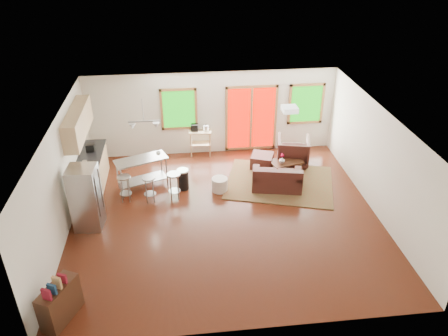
{
  "coord_description": "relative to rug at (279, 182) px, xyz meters",
  "views": [
    {
      "loc": [
        -1.03,
        -8.81,
        6.41
      ],
      "look_at": [
        0.0,
        0.3,
        1.2
      ],
      "focal_mm": 35.0,
      "sensor_mm": 36.0,
      "label": 1
    }
  ],
  "objects": [
    {
      "name": "right_wall",
      "position": [
        2.07,
        -1.39,
        1.29
      ],
      "size": [
        0.02,
        7.0,
        2.6
      ],
      "primitive_type": "cube",
      "color": "beige",
      "rests_on": "ground"
    },
    {
      "name": "front_wall",
      "position": [
        -1.69,
        -4.9,
        1.29
      ],
      "size": [
        7.5,
        0.02,
        2.6
      ],
      "primitive_type": "cube",
      "color": "beige",
      "rests_on": "ground"
    },
    {
      "name": "bookshelf",
      "position": [
        -5.04,
        -4.23,
        0.38
      ],
      "size": [
        0.66,
        0.92,
        1.01
      ],
      "rotation": [
        0.0,
        0.0,
        -0.43
      ],
      "color": "#321B10",
      "rests_on": "floor"
    },
    {
      "name": "refrigerator",
      "position": [
        -4.95,
        -1.42,
        0.78
      ],
      "size": [
        0.69,
        0.67,
        1.59
      ],
      "rotation": [
        0.0,
        0.0,
        -0.08
      ],
      "color": "#B7BABC",
      "rests_on": "floor"
    },
    {
      "name": "vase",
      "position": [
        0.14,
        0.44,
        0.49
      ],
      "size": [
        0.18,
        0.19,
        0.28
      ],
      "rotation": [
        0.0,
        0.0,
        0.09
      ],
      "color": "silver",
      "rests_on": "coffee_table"
    },
    {
      "name": "bar_stool_c",
      "position": [
        -2.92,
        -0.44,
        0.54
      ],
      "size": [
        0.38,
        0.38,
        0.74
      ],
      "rotation": [
        0.0,
        0.0,
        0.08
      ],
      "color": "#B7BABC",
      "rests_on": "floor"
    },
    {
      "name": "french_doors",
      "position": [
        -0.49,
        2.07,
        1.09
      ],
      "size": [
        1.6,
        0.05,
        2.1
      ],
      "color": "#A70900",
      "rests_on": "back_wall"
    },
    {
      "name": "floor",
      "position": [
        -1.69,
        -1.39,
        -0.02
      ],
      "size": [
        7.5,
        7.0,
        0.02
      ],
      "primitive_type": "cube",
      "color": "black",
      "rests_on": "ground"
    },
    {
      "name": "back_wall",
      "position": [
        -1.69,
        2.12,
        1.29
      ],
      "size": [
        7.5,
        0.02,
        2.6
      ],
      "primitive_type": "cube",
      "color": "beige",
      "rests_on": "ground"
    },
    {
      "name": "ceiling",
      "position": [
        -1.69,
        -1.39,
        2.6
      ],
      "size": [
        7.5,
        7.0,
        0.02
      ],
      "primitive_type": "cube",
      "color": "silver",
      "rests_on": "ground"
    },
    {
      "name": "window_right",
      "position": [
        1.21,
        2.07,
        1.49
      ],
      "size": [
        1.1,
        0.05,
        1.3
      ],
      "color": "#0B5109",
      "rests_on": "back_wall"
    },
    {
      "name": "cup",
      "position": [
        -3.3,
        0.25,
        1.0
      ],
      "size": [
        0.15,
        0.14,
        0.12
      ],
      "primitive_type": "imported",
      "rotation": [
        0.0,
        0.0,
        -0.43
      ],
      "color": "silver",
      "rests_on": "island"
    },
    {
      "name": "ottoman",
      "position": [
        -0.33,
        0.94,
        0.19
      ],
      "size": [
        0.79,
        0.79,
        0.41
      ],
      "primitive_type": "cube",
      "rotation": [
        0.0,
        0.0,
        -0.36
      ],
      "color": "black",
      "rests_on": "floor"
    },
    {
      "name": "window_left",
      "position": [
        -2.69,
        2.07,
        1.49
      ],
      "size": [
        1.1,
        0.05,
        1.3
      ],
      "color": "#0B5109",
      "rests_on": "back_wall"
    },
    {
      "name": "island",
      "position": [
        -3.78,
        0.22,
        0.59
      ],
      "size": [
        1.48,
        1.0,
        0.87
      ],
      "rotation": [
        0.0,
        0.0,
        0.36
      ],
      "color": "#B7BABC",
      "rests_on": "floor"
    },
    {
      "name": "bar_stool_a",
      "position": [
        -4.19,
        -0.42,
        0.53
      ],
      "size": [
        0.36,
        0.36,
        0.73
      ],
      "rotation": [
        0.0,
        0.0,
        -0.03
      ],
      "color": "#B7BABC",
      "rests_on": "floor"
    },
    {
      "name": "rug",
      "position": [
        0.0,
        0.0,
        0.0
      ],
      "size": [
        3.41,
        2.96,
        0.03
      ],
      "primitive_type": "cube",
      "rotation": [
        0.0,
        0.0,
        -0.29
      ],
      "color": "#415B32",
      "rests_on": "floor"
    },
    {
      "name": "trash_can",
      "position": [
        -2.69,
        0.01,
        0.28
      ],
      "size": [
        0.34,
        0.34,
        0.59
      ],
      "rotation": [
        0.0,
        0.0,
        -0.06
      ],
      "color": "black",
      "rests_on": "floor"
    },
    {
      "name": "pouf",
      "position": [
        -1.71,
        -0.2,
        0.17
      ],
      "size": [
        0.56,
        0.56,
        0.38
      ],
      "primitive_type": "cylinder",
      "rotation": [
        0.0,
        0.0,
        -0.38
      ],
      "color": "beige",
      "rests_on": "floor"
    },
    {
      "name": "bar_stool_b",
      "position": [
        -3.56,
        -0.5,
        0.52
      ],
      "size": [
        0.38,
        0.38,
        0.72
      ],
      "rotation": [
        0.0,
        0.0,
        0.11
      ],
      "color": "#B7BABC",
      "rests_on": "floor"
    },
    {
      "name": "kitchen_cart",
      "position": [
        -2.1,
        1.97,
        0.69
      ],
      "size": [
        0.72,
        0.5,
        1.03
      ],
      "rotation": [
        0.0,
        0.0,
        -0.1
      ],
      "color": "tan",
      "rests_on": "floor"
    },
    {
      "name": "ceiling_flush",
      "position": [
        -0.09,
        -0.79,
        2.52
      ],
      "size": [
        0.35,
        0.35,
        0.12
      ],
      "primitive_type": "cube",
      "color": "white",
      "rests_on": "ceiling"
    },
    {
      "name": "coffee_table",
      "position": [
        0.31,
        0.59,
        0.3
      ],
      "size": [
        1.02,
        0.76,
        0.36
      ],
      "rotation": [
        0.0,
        0.0,
        0.26
      ],
      "color": "#321B10",
      "rests_on": "floor"
    },
    {
      "name": "loveseat",
      "position": [
        -0.15,
        -0.29,
        0.27
      ],
      "size": [
        1.45,
        1.0,
        0.71
      ],
      "rotation": [
        0.0,
        0.0,
        -0.2
      ],
      "color": "black",
      "rests_on": "floor"
    },
    {
      "name": "armchair",
      "position": [
        0.63,
        1.07,
        0.46
      ],
      "size": [
        1.08,
        1.04,
        0.94
      ],
      "primitive_type": "imported",
      "rotation": [
        0.0,
        0.0,
        2.91
      ],
      "color": "black",
      "rests_on": "floor"
    },
    {
      "name": "pendant_light",
      "position": [
        -3.59,
        0.11,
        1.88
      ],
      "size": [
        0.8,
        0.18,
        0.79
      ],
      "color": "gray",
      "rests_on": "ceiling"
    },
    {
      "name": "left_wall",
      "position": [
        -5.45,
        -1.39,
        1.29
      ],
      "size": [
        0.02,
        7.0,
        2.6
      ],
      "primitive_type": "cube",
      "color": "beige",
      "rests_on": "ground"
    },
    {
      "name": "cabinets",
      "position": [
        -5.18,
        0.32,
        0.91
      ],
      "size": [
        0.64,
        2.24,
        2.3
      ],
      "color": "tan",
      "rests_on": "floor"
    }
  ]
}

